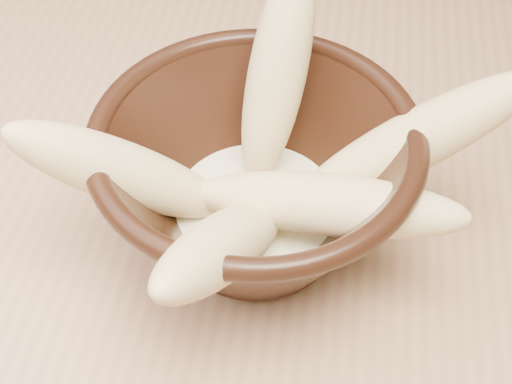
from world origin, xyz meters
TOP-DOWN VIEW (x-y plane):
  - table at (0.00, 0.00)m, footprint 1.20×0.80m
  - bowl at (0.06, 0.03)m, footprint 0.19×0.19m
  - milk_puddle at (0.06, 0.03)m, footprint 0.11×0.11m
  - banana_upright at (0.07, 0.08)m, footprint 0.06×0.11m
  - banana_left at (-0.01, 0.00)m, footprint 0.14×0.08m
  - banana_right at (0.15, 0.05)m, footprint 0.15×0.07m
  - banana_across at (0.10, 0.01)m, footprint 0.17×0.06m
  - banana_front at (0.06, -0.03)m, footprint 0.08×0.15m

SIDE VIEW (x-z plane):
  - table at x=0.00m, z-range 0.30..1.05m
  - milk_puddle at x=0.06m, z-range 0.78..0.79m
  - bowl at x=0.06m, z-range 0.76..0.86m
  - banana_across at x=0.10m, z-range 0.79..0.85m
  - banana_front at x=0.06m, z-range 0.77..0.88m
  - banana_left at x=-0.01m, z-range 0.78..0.89m
  - banana_right at x=0.15m, z-range 0.77..0.90m
  - banana_upright at x=0.07m, z-range 0.78..0.93m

